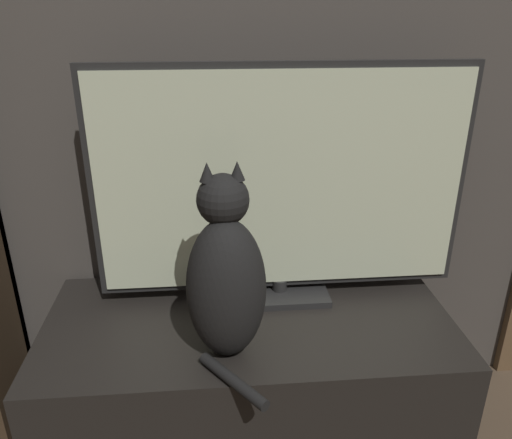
% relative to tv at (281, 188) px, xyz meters
% --- Properties ---
extents(wall_back, '(4.80, 0.05, 2.60)m').
position_rel_tv_xyz_m(wall_back, '(-0.10, 0.20, 0.47)').
color(wall_back, '#47423D').
rests_on(wall_back, ground_plane).
extents(tv_stand, '(1.15, 0.55, 0.48)m').
position_rel_tv_xyz_m(tv_stand, '(-0.10, -0.12, -0.59)').
color(tv_stand, black).
rests_on(tv_stand, ground_plane).
extents(tv, '(1.06, 0.17, 0.69)m').
position_rel_tv_xyz_m(tv, '(0.00, 0.00, 0.00)').
color(tv, black).
rests_on(tv, tv_stand).
extents(cat, '(0.20, 0.32, 0.50)m').
position_rel_tv_xyz_m(cat, '(-0.17, -0.25, -0.14)').
color(cat, black).
rests_on(cat, tv_stand).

